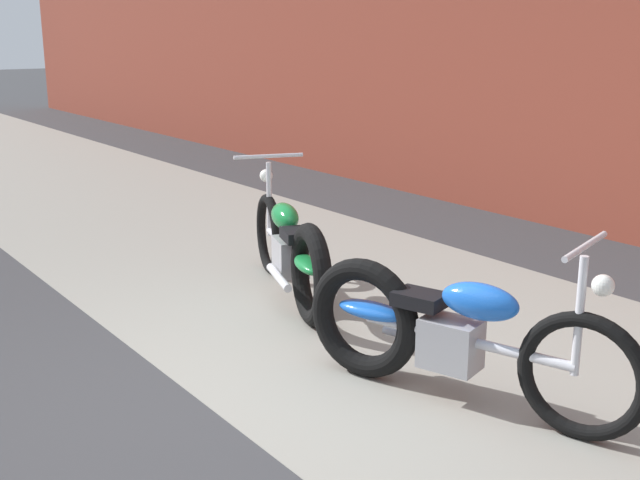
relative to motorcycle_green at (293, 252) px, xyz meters
name	(u,v)px	position (x,y,z in m)	size (l,w,h in m)	color
ground_plane	(218,415)	(1.29, -1.37, -0.40)	(80.00, 80.00, 0.00)	#38383A
sidewalk_slab	(449,342)	(1.29, 0.38, -0.40)	(36.00, 3.50, 0.01)	gray
motorcycle_green	(293,252)	(0.00, 0.00, 0.00)	(1.92, 0.89, 1.03)	black
motorcycle_blue	(439,331)	(1.82, -0.26, 0.00)	(1.94, 0.84, 1.03)	black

